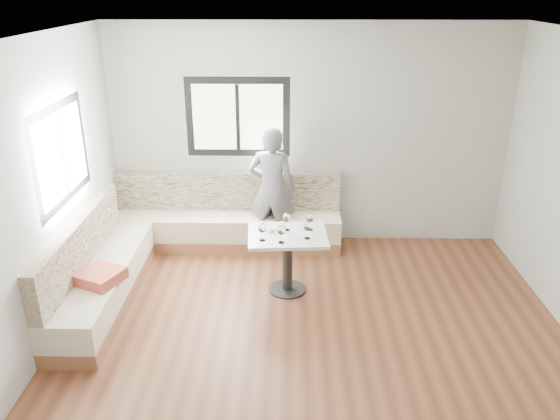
# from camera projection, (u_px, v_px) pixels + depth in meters

# --- Properties ---
(room) EXTENTS (5.01, 5.01, 2.81)m
(room) POSITION_uv_depth(u_px,v_px,m) (310.00, 211.00, 4.63)
(room) COLOR brown
(room) RESTS_ON ground
(banquette) EXTENTS (2.90, 2.80, 0.95)m
(banquette) POSITION_uv_depth(u_px,v_px,m) (177.00, 243.00, 6.50)
(banquette) COLOR brown
(banquette) RESTS_ON ground
(table) EXTENTS (0.89, 0.71, 0.70)m
(table) POSITION_uv_depth(u_px,v_px,m) (287.00, 248.00, 5.95)
(table) COLOR black
(table) RESTS_ON ground
(person) EXTENTS (0.65, 0.49, 1.62)m
(person) POSITION_uv_depth(u_px,v_px,m) (272.00, 189.00, 6.82)
(person) COLOR slate
(person) RESTS_ON ground
(olive_ramekin) EXTENTS (0.09, 0.09, 0.04)m
(olive_ramekin) POSITION_uv_depth(u_px,v_px,m) (270.00, 230.00, 5.94)
(olive_ramekin) COLOR white
(olive_ramekin) RESTS_ON table
(wine_glass_a) EXTENTS (0.09, 0.09, 0.20)m
(wine_glass_a) POSITION_uv_depth(u_px,v_px,m) (262.00, 228.00, 5.68)
(wine_glass_a) COLOR white
(wine_glass_a) RESTS_ON table
(wine_glass_b) EXTENTS (0.09, 0.09, 0.20)m
(wine_glass_b) POSITION_uv_depth(u_px,v_px,m) (281.00, 231.00, 5.63)
(wine_glass_b) COLOR white
(wine_glass_b) RESTS_ON table
(wine_glass_c) EXTENTS (0.09, 0.09, 0.20)m
(wine_glass_c) POSITION_uv_depth(u_px,v_px,m) (308.00, 227.00, 5.72)
(wine_glass_c) COLOR white
(wine_glass_c) RESTS_ON table
(wine_glass_d) EXTENTS (0.09, 0.09, 0.20)m
(wine_glass_d) POSITION_uv_depth(u_px,v_px,m) (287.00, 218.00, 5.92)
(wine_glass_d) COLOR white
(wine_glass_d) RESTS_ON table
(wine_glass_e) EXTENTS (0.09, 0.09, 0.20)m
(wine_glass_e) POSITION_uv_depth(u_px,v_px,m) (310.00, 218.00, 5.92)
(wine_glass_e) COLOR white
(wine_glass_e) RESTS_ON table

